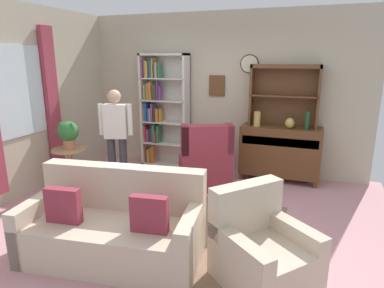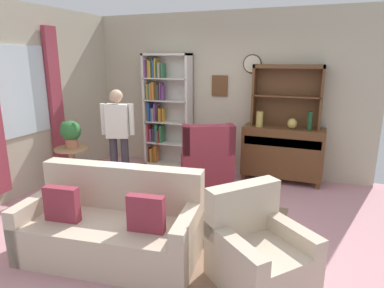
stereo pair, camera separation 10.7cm
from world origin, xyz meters
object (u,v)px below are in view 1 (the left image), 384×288
at_px(sideboard_hutch, 285,87).
at_px(armchair_floral, 262,253).
at_px(coffee_table, 148,198).
at_px(book_stack, 155,190).
at_px(bottle_wine, 307,121).
at_px(vase_round, 290,123).
at_px(plant_stand, 71,164).
at_px(bookshelf, 161,109).
at_px(potted_plant_small, 96,178).
at_px(vase_tall, 257,119).
at_px(potted_plant_large, 68,133).
at_px(person_reading, 116,132).
at_px(sideboard, 280,151).
at_px(wingback_chair, 205,164).
at_px(couch_floral, 115,228).

height_order(sideboard_hutch, armchair_floral, sideboard_hutch).
distance_m(coffee_table, book_stack, 0.12).
height_order(bottle_wine, coffee_table, bottle_wine).
bearing_deg(vase_round, plant_stand, -154.65).
distance_m(bookshelf, potted_plant_small, 1.78).
relative_size(sideboard_hutch, vase_tall, 4.39).
bearing_deg(potted_plant_large, vase_tall, 29.72).
bearing_deg(person_reading, bottle_wine, 22.30).
height_order(bottle_wine, plant_stand, bottle_wine).
bearing_deg(sideboard_hutch, potted_plant_large, -150.76).
distance_m(sideboard, potted_plant_large, 3.40).
relative_size(vase_round, potted_plant_large, 0.40).
relative_size(wingback_chair, potted_plant_small, 4.03).
height_order(vase_tall, potted_plant_large, vase_tall).
relative_size(plant_stand, coffee_table, 0.84).
bearing_deg(coffee_table, bookshelf, 110.98).
bearing_deg(couch_floral, vase_tall, 70.57).
bearing_deg(sideboard_hutch, armchair_floral, -87.57).
bearing_deg(book_stack, coffee_table, -150.34).
relative_size(bottle_wine, book_stack, 1.95).
xyz_separation_m(person_reading, coffee_table, (1.01, -0.93, -0.55)).
bearing_deg(book_stack, wingback_chair, 81.42).
bearing_deg(book_stack, vase_round, 55.28).
relative_size(vase_tall, bottle_wine, 0.85).
bearing_deg(bookshelf, vase_tall, -5.08).
xyz_separation_m(vase_tall, wingback_chair, (-0.69, -0.64, -0.66)).
distance_m(bookshelf, vase_round, 2.35).
relative_size(bookshelf, bottle_wine, 7.15).
bearing_deg(potted_plant_large, bottle_wine, 23.59).
distance_m(armchair_floral, person_reading, 3.01).
relative_size(vase_tall, book_stack, 1.66).
bearing_deg(wingback_chair, couch_floral, -97.90).
bearing_deg(couch_floral, wingback_chair, 82.10).
bearing_deg(sideboard, sideboard_hutch, 90.00).
height_order(armchair_floral, wingback_chair, wingback_chair).
height_order(sideboard_hutch, vase_round, sideboard_hutch).
height_order(potted_plant_large, person_reading, person_reading).
xyz_separation_m(vase_round, book_stack, (-1.42, -2.05, -0.56)).
xyz_separation_m(sideboard_hutch, wingback_chair, (-1.08, -0.83, -1.18)).
height_order(vase_tall, person_reading, person_reading).
height_order(bookshelf, plant_stand, bookshelf).
xyz_separation_m(plant_stand, person_reading, (0.64, 0.33, 0.49)).
xyz_separation_m(vase_round, person_reading, (-2.50, -1.15, -0.10)).
height_order(vase_tall, bottle_wine, bottle_wine).
height_order(armchair_floral, potted_plant_small, armchair_floral).
distance_m(vase_round, coffee_table, 2.65).
bearing_deg(armchair_floral, person_reading, 147.91).
distance_m(couch_floral, armchair_floral, 1.50).
bearing_deg(bottle_wine, bookshelf, 176.24).
bearing_deg(armchair_floral, potted_plant_large, 158.64).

